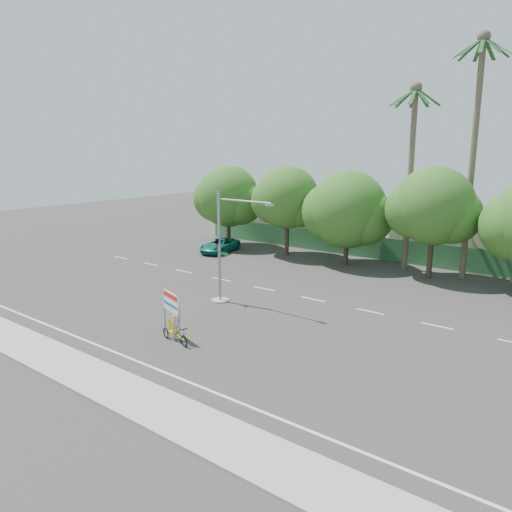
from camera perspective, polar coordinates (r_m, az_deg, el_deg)
The scene contains 14 objects.
ground at distance 27.80m, azimuth -5.85°, elevation -8.05°, with size 120.00×120.00×0.00m, color #33302D.
sidewalk_near at distance 23.41m, azimuth -18.98°, elevation -12.60°, with size 50.00×2.40×0.12m, color gray.
fence at distance 44.94m, azimuth 13.46°, elevation 0.92°, with size 38.00×0.08×2.00m, color #336B3D.
building_left at distance 53.37m, azimuth 5.79°, elevation 4.06°, with size 12.00×8.00×4.00m, color beige.
building_right at distance 46.48m, azimuth 24.86°, elevation 1.48°, with size 14.00×8.00×3.60m, color beige.
tree_far_left at distance 49.07m, azimuth -3.24°, elevation 6.63°, with size 7.14×6.00×7.96m.
tree_left at distance 44.75m, azimuth 3.56°, elevation 6.45°, with size 6.66×5.60×8.07m.
tree_center at distance 41.73m, azimuth 10.36°, elevation 5.02°, with size 7.62×6.40×7.85m.
tree_right at distance 38.91m, azimuth 19.58°, elevation 5.13°, with size 6.90×5.80×8.36m.
palm_tall at distance 39.51m, azimuth 23.73°, elevation 12.52°, with size 3.73×3.79×17.45m.
palm_short at distance 40.90m, azimuth 17.35°, elevation 10.70°, with size 3.73×3.79×14.45m.
traffic_signal at distance 31.21m, azimuth -3.81°, elevation -0.15°, with size 4.72×1.10×7.00m.
trike_billboard at distance 25.95m, azimuth -9.40°, elevation -7.24°, with size 2.52×1.07×2.58m.
pickup_truck at distance 46.73m, azimuth -4.17°, elevation 1.23°, with size 2.18×4.73×1.32m, color #0F6B5E.
Camera 1 is at (18.19, -18.66, 9.69)m, focal length 35.00 mm.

